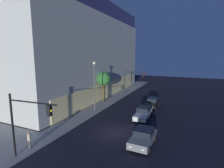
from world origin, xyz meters
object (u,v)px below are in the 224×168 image
Objects in this scene: pedestrian_waiting at (29,138)px; car_grey at (143,137)px; traffic_light_far_corner at (132,78)px; street_lamp_sidewalk at (94,80)px; traffic_light_near_corner at (26,117)px; car_black at (153,103)px; sidewalk_tree at (104,79)px; modern_building at (60,51)px; car_silver at (143,113)px.

pedestrian_waiting is 0.40× the size of car_grey.
street_lamp_sidewalk reaches higher than traffic_light_far_corner.
pedestrian_waiting is at bearing 47.85° from traffic_light_near_corner.
traffic_light_far_corner is at bearing -4.22° from pedestrian_waiting.
traffic_light_near_corner is 1.01× the size of traffic_light_far_corner.
car_black is at bearing 7.47° from car_grey.
car_grey is at bearing -60.84° from pedestrian_waiting.
sidewalk_tree is 17.32m from car_grey.
car_grey is 0.94× the size of car_black.
traffic_light_near_corner is 3.44m from pedestrian_waiting.
traffic_light_far_corner is 22.18m from car_grey.
traffic_light_near_corner is at bearing 179.11° from traffic_light_far_corner.
pedestrian_waiting is at bearing 175.78° from traffic_light_far_corner.
street_lamp_sidewalk is 1.74× the size of car_black.
pedestrian_waiting is at bearing -176.16° from sidewalk_tree.
pedestrian_waiting is (-25.95, 1.91, -2.82)m from traffic_light_far_corner.
traffic_light_far_corner reaches higher than car_black.
car_black is (0.79, -9.22, -3.75)m from sidewalk_tree.
modern_building is at bearing 34.61° from traffic_light_near_corner.
sidewalk_tree reaches higher than pedestrian_waiting.
modern_building is 18.14m from traffic_light_far_corner.
car_black is (6.30, -8.07, -4.30)m from street_lamp_sidewalk.
street_lamp_sidewalk is 11.10m from car_black.
modern_building is 4.89× the size of street_lamp_sidewalk.
car_black is (-6.87, -6.08, -3.17)m from traffic_light_far_corner.
pedestrian_waiting is (-18.29, -1.23, -3.40)m from sidewalk_tree.
modern_building is 22.51× the size of pedestrian_waiting.
street_lamp_sidewalk is (-9.52, -14.75, -4.84)m from modern_building.
traffic_light_near_corner is 1.23× the size of car_silver.
street_lamp_sidewalk is (14.13, 1.57, 1.16)m from traffic_light_near_corner.
street_lamp_sidewalk is at bearing 6.32° from traffic_light_near_corner.
traffic_light_far_corner reaches higher than pedestrian_waiting.
car_silver is (12.72, -7.93, -0.31)m from pedestrian_waiting.
car_silver is at bearing -31.95° from pedestrian_waiting.
pedestrian_waiting is (1.35, 1.49, -2.79)m from traffic_light_near_corner.
pedestrian_waiting reaches higher than car_black.
traffic_light_near_corner is 0.72× the size of street_lamp_sidewalk.
pedestrian_waiting is 0.37× the size of car_silver.
car_black is at bearing -138.50° from traffic_light_far_corner.
street_lamp_sidewalk is at bearing 0.34° from pedestrian_waiting.
sidewalk_tree is (-7.65, 3.14, 0.58)m from traffic_light_far_corner.
sidewalk_tree is at bearing 157.69° from traffic_light_far_corner.
modern_building is 6.77× the size of traffic_light_near_corner.
sidewalk_tree is at bearing -106.41° from modern_building.
traffic_light_far_corner is at bearing 41.50° from car_black.
traffic_light_near_corner is at bearing 162.35° from car_black.
car_black is at bearing -17.65° from traffic_light_near_corner.
sidewalk_tree reaches higher than traffic_light_far_corner.
traffic_light_near_corner is 27.30m from traffic_light_far_corner.
car_silver is 6.36m from car_black.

